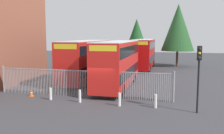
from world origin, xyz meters
TOP-DOWN VIEW (x-y plane):
  - ground_plane at (0.00, 8.00)m, footprint 100.00×100.00m
  - palisade_fence at (-1.57, 0.00)m, footprint 14.58×0.14m
  - double_decker_bus_near_gate at (0.43, 4.58)m, footprint 2.54×10.81m
  - double_decker_bus_behind_fence_left at (-3.55, 6.78)m, footprint 2.54×10.81m
  - double_decker_bus_behind_fence_right at (1.43, 18.60)m, footprint 2.54×10.81m
  - bollard_near_left at (-3.58, -1.47)m, footprint 0.20×0.20m
  - bollard_center_front at (-1.11, -1.67)m, footprint 0.20×0.20m
  - bollard_near_right at (1.95, -1.93)m, footprint 0.20×0.20m
  - bollard_far_right at (4.45, -1.80)m, footprint 0.20×0.20m
  - traffic_cone_by_gate at (-5.61, -0.85)m, footprint 0.34×0.34m
  - traffic_light_kerbside at (7.11, -2.34)m, footprint 0.28×0.33m
  - tree_tall_back at (6.35, 22.77)m, footprint 5.18×5.18m
  - tree_short_side at (-0.53, 24.70)m, footprint 3.97×3.97m

SIDE VIEW (x-z plane):
  - ground_plane at x=0.00m, z-range 0.00..0.00m
  - traffic_cone_by_gate at x=-5.61m, z-range -0.01..0.58m
  - bollard_near_left at x=-3.58m, z-range 0.00..0.95m
  - bollard_center_front at x=-1.11m, z-range 0.00..0.95m
  - bollard_near_right at x=1.95m, z-range 0.00..0.95m
  - bollard_far_right at x=4.45m, z-range 0.00..0.95m
  - palisade_fence at x=-1.57m, z-range 0.01..2.36m
  - double_decker_bus_near_gate at x=0.43m, z-range 0.21..4.63m
  - double_decker_bus_behind_fence_left at x=-3.55m, z-range 0.21..4.63m
  - double_decker_bus_behind_fence_right at x=1.43m, z-range 0.21..4.63m
  - traffic_light_kerbside at x=7.11m, z-range 0.84..5.14m
  - tree_short_side at x=-0.53m, z-range 1.07..8.92m
  - tree_tall_back at x=6.35m, z-range 1.27..11.21m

